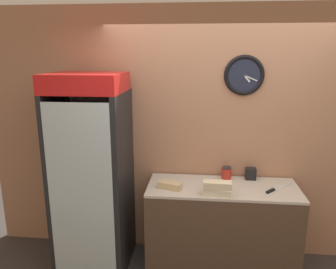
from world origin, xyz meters
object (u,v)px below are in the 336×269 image
Objects in this scene: sandwich_stack_bottom at (217,192)px; sandwich_flat_left at (170,185)px; chefs_knife at (275,189)px; condiment_jar at (226,173)px; beverage_cooler at (94,164)px; sandwich_stack_middle at (217,185)px; napkin_dispenser at (251,174)px.

sandwich_flat_left is at bearing 165.92° from sandwich_stack_bottom.
chefs_knife is at bearing 17.98° from sandwich_stack_bottom.
condiment_jar is at bearing 29.72° from sandwich_flat_left.
chefs_knife is at bearing -1.02° from beverage_cooler.
condiment_jar is (0.12, 0.44, -0.04)m from sandwich_stack_middle.
condiment_jar is (1.37, 0.22, -0.13)m from beverage_cooler.
sandwich_stack_middle reaches higher than napkin_dispenser.
chefs_knife is (0.57, 0.18, -0.10)m from sandwich_stack_middle.
beverage_cooler is at bearing 170.20° from sandwich_stack_bottom.
sandwich_flat_left is at bearing -176.09° from chefs_knife.
chefs_knife is 2.34× the size of condiment_jar.
sandwich_stack_bottom is at bearing -104.77° from condiment_jar.
condiment_jar is (-0.45, 0.26, 0.06)m from chefs_knife.
sandwich_stack_bottom is 1.02× the size of sandwich_stack_middle.
sandwich_stack_middle is 1.10× the size of sandwich_flat_left.
sandwich_flat_left is at bearing -157.99° from napkin_dispenser.
condiment_jar is at bearing 75.23° from sandwich_stack_middle.
sandwich_stack_middle is at bearing -104.77° from condiment_jar.
condiment_jar reaches higher than sandwich_flat_left.
condiment_jar is at bearing 75.23° from sandwich_stack_bottom.
beverage_cooler is 0.82m from sandwich_flat_left.
condiment_jar is at bearing 150.40° from chefs_knife.
beverage_cooler is 7.54× the size of sandwich_stack_middle.
napkin_dispenser is at bearing 127.00° from chefs_knife.
chefs_knife is 0.33m from napkin_dispenser.
sandwich_stack_middle reaches higher than chefs_knife.
condiment_jar is (0.12, 0.44, 0.03)m from sandwich_stack_bottom.
napkin_dispenser is at bearing 50.50° from sandwich_stack_middle.
sandwich_flat_left is 0.82× the size of chefs_knife.
beverage_cooler is 1.29m from sandwich_stack_bottom.
sandwich_flat_left is (0.80, -0.10, -0.16)m from beverage_cooler.
sandwich_stack_middle is at bearing -129.50° from napkin_dispenser.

